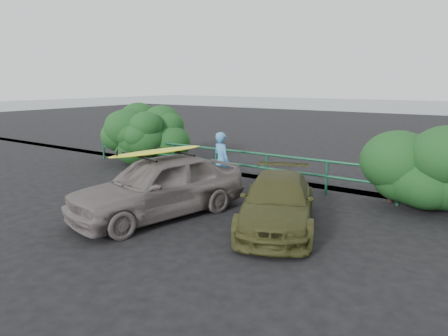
# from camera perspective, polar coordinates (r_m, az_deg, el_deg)

# --- Properties ---
(ground) EXTENTS (80.00, 80.00, 0.00)m
(ground) POSITION_cam_1_polar(r_m,az_deg,el_deg) (9.85, -13.41, -7.56)
(ground) COLOR black
(ocean) EXTENTS (200.00, 200.00, 0.00)m
(ocean) POSITION_cam_1_polar(r_m,az_deg,el_deg) (66.62, 28.55, 7.84)
(ocean) COLOR slate
(ocean) RESTS_ON ground
(guardrail) EXTENTS (14.00, 0.08, 1.04)m
(guardrail) POSITION_cam_1_polar(r_m,az_deg,el_deg) (13.44, 2.36, 0.33)
(guardrail) COLOR #154B31
(guardrail) RESTS_ON ground
(shrub_left) EXTENTS (3.20, 2.40, 2.26)m
(shrub_left) POSITION_cam_1_polar(r_m,az_deg,el_deg) (16.63, -11.09, 4.52)
(shrub_left) COLOR #1A471B
(shrub_left) RESTS_ON ground
(shrub_right) EXTENTS (3.20, 2.40, 1.99)m
(shrub_right) POSITION_cam_1_polar(r_m,az_deg,el_deg) (12.05, 24.34, 0.18)
(shrub_right) COLOR #1A471B
(shrub_right) RESTS_ON ground
(sedan) EXTENTS (2.86, 4.82, 1.54)m
(sedan) POSITION_cam_1_polar(r_m,az_deg,el_deg) (9.97, -9.30, -2.52)
(sedan) COLOR #685F5D
(sedan) RESTS_ON ground
(olive_vehicle) EXTENTS (3.04, 4.31, 1.16)m
(olive_vehicle) POSITION_cam_1_polar(r_m,az_deg,el_deg) (9.29, 7.66, -4.76)
(olive_vehicle) COLOR #3A3C1A
(olive_vehicle) RESTS_ON ground
(man) EXTENTS (0.77, 0.64, 1.80)m
(man) POSITION_cam_1_polar(r_m,az_deg,el_deg) (12.22, -0.36, 0.97)
(man) COLOR #428AC8
(man) RESTS_ON ground
(roof_rack) EXTENTS (1.79, 1.45, 0.05)m
(roof_rack) POSITION_cam_1_polar(r_m,az_deg,el_deg) (9.80, -9.46, 1.99)
(roof_rack) COLOR black
(roof_rack) RESTS_ON sedan
(surfboard) EXTENTS (1.14, 2.63, 0.08)m
(surfboard) POSITION_cam_1_polar(r_m,az_deg,el_deg) (9.79, -9.47, 2.36)
(surfboard) COLOR yellow
(surfboard) RESTS_ON roof_rack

